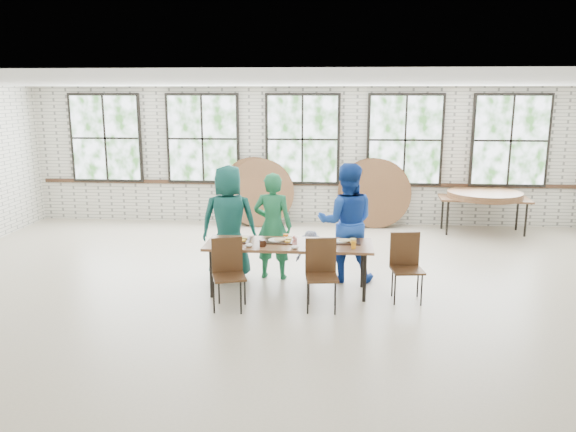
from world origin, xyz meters
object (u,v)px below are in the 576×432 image
Objects in this scene: dining_table at (289,247)px; chair_near_right at (321,268)px; storage_table at (484,200)px; chair_near_left at (228,267)px.

chair_near_right is (0.48, -0.55, -0.13)m from dining_table.
chair_near_right is at bearing -122.00° from storage_table.
chair_near_left is at bearing 176.64° from chair_near_right.
chair_near_right reaches higher than storage_table.
storage_table is at bearing 46.84° from chair_near_right.
storage_table is (4.53, 4.52, 0.13)m from chair_near_left.
storage_table is at bearing 27.30° from chair_near_left.
chair_near_right is at bearing -14.23° from chair_near_left.
chair_near_right is at bearing -48.42° from dining_table.
dining_table is 2.53× the size of chair_near_right.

